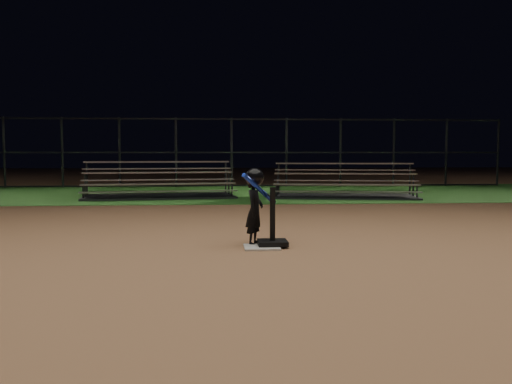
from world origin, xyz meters
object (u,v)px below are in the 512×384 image
object	(u,v)px
home_plate	(262,247)
child_batter	(255,204)
bleacher_right	(345,190)
batting_tee	(273,235)
bleacher_left	(159,190)

from	to	relation	value
home_plate	child_batter	size ratio (longest dim) A/B	0.44
home_plate	bleacher_right	world-z (taller)	bleacher_right
home_plate	batting_tee	size ratio (longest dim) A/B	0.60
home_plate	batting_tee	bearing A→B (deg)	30.95
child_batter	bleacher_left	distance (m)	8.29
child_batter	bleacher_left	bearing A→B (deg)	36.06
child_batter	home_plate	bearing A→B (deg)	-142.01
bleacher_right	child_batter	bearing A→B (deg)	-101.77
home_plate	child_batter	bearing A→B (deg)	106.37
batting_tee	child_batter	distance (m)	0.47
bleacher_left	bleacher_right	world-z (taller)	bleacher_left
bleacher_left	home_plate	bearing A→B (deg)	-83.47
child_batter	bleacher_left	world-z (taller)	child_batter
home_plate	bleacher_right	size ratio (longest dim) A/B	0.11
batting_tee	bleacher_left	size ratio (longest dim) A/B	0.17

